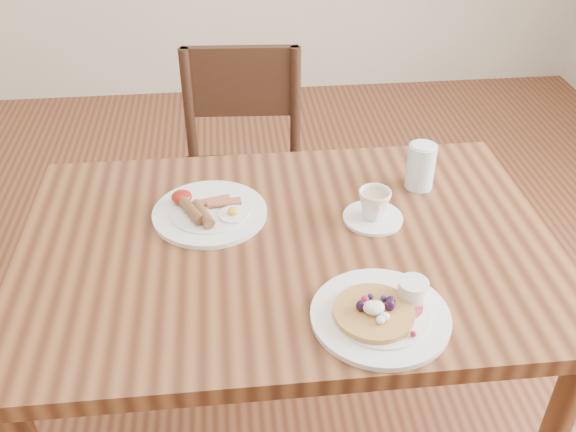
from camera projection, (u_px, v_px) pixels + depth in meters
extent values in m
cube|color=brown|center=(288.00, 249.00, 1.44)|extent=(1.20, 0.80, 0.04)
cylinder|color=brown|center=(450.00, 265.00, 1.98)|extent=(0.06, 0.06, 0.71)
cylinder|color=brown|center=(94.00, 289.00, 1.89)|extent=(0.06, 0.06, 0.71)
cube|color=#321F12|center=(244.00, 191.00, 2.15)|extent=(0.45, 0.45, 0.04)
cylinder|color=#321F12|center=(191.00, 281.00, 2.13)|extent=(0.04, 0.04, 0.43)
cylinder|color=#321F12|center=(299.00, 278.00, 2.14)|extent=(0.04, 0.04, 0.43)
cylinder|color=#321F12|center=(200.00, 218.00, 2.43)|extent=(0.04, 0.04, 0.43)
cylinder|color=#321F12|center=(295.00, 216.00, 2.44)|extent=(0.04, 0.04, 0.43)
cylinder|color=#321F12|center=(295.00, 108.00, 2.18)|extent=(0.04, 0.04, 0.43)
cylinder|color=#321F12|center=(189.00, 110.00, 2.17)|extent=(0.04, 0.04, 0.43)
cube|color=#321F12|center=(241.00, 82.00, 2.12)|extent=(0.38, 0.06, 0.24)
cylinder|color=white|center=(380.00, 316.00, 1.23)|extent=(0.27, 0.27, 0.01)
cylinder|color=white|center=(381.00, 314.00, 1.23)|extent=(0.19, 0.19, 0.01)
cylinder|color=#B22D59|center=(405.00, 307.00, 1.24)|extent=(0.07, 0.07, 0.00)
cylinder|color=#C68C47|center=(374.00, 313.00, 1.22)|extent=(0.16, 0.16, 0.01)
ellipsoid|color=white|center=(372.00, 308.00, 1.20)|extent=(0.03, 0.03, 0.02)
ellipsoid|color=white|center=(383.00, 318.00, 1.19)|extent=(0.02, 0.02, 0.01)
cylinder|color=white|center=(413.00, 290.00, 1.25)|extent=(0.06, 0.06, 0.04)
cylinder|color=#591E07|center=(414.00, 284.00, 1.24)|extent=(0.05, 0.05, 0.00)
sphere|color=black|center=(388.00, 300.00, 1.22)|extent=(0.02, 0.02, 0.02)
sphere|color=#1E234C|center=(384.00, 294.00, 1.24)|extent=(0.01, 0.01, 0.01)
sphere|color=#1E234C|center=(370.00, 290.00, 1.25)|extent=(0.01, 0.01, 0.01)
sphere|color=#B21938|center=(368.00, 299.00, 1.23)|extent=(0.02, 0.02, 0.02)
sphere|color=black|center=(366.00, 306.00, 1.21)|extent=(0.02, 0.02, 0.02)
sphere|color=#1E234C|center=(378.00, 315.00, 1.19)|extent=(0.01, 0.01, 0.01)
sphere|color=black|center=(386.00, 306.00, 1.21)|extent=(0.02, 0.02, 0.02)
sphere|color=#1E234C|center=(422.00, 325.00, 1.19)|extent=(0.01, 0.01, 0.01)
sphere|color=#B21938|center=(423.00, 310.00, 1.22)|extent=(0.01, 0.01, 0.01)
cylinder|color=white|center=(210.00, 213.00, 1.51)|extent=(0.27, 0.27, 0.01)
cylinder|color=white|center=(210.00, 211.00, 1.51)|extent=(0.19, 0.19, 0.01)
cylinder|color=brown|center=(192.00, 211.00, 1.48)|extent=(0.06, 0.10, 0.03)
cylinder|color=brown|center=(203.00, 214.00, 1.47)|extent=(0.06, 0.10, 0.03)
cube|color=maroon|center=(214.00, 201.00, 1.53)|extent=(0.08, 0.04, 0.01)
cube|color=maroon|center=(224.00, 202.00, 1.52)|extent=(0.08, 0.03, 0.01)
cylinder|color=white|center=(233.00, 214.00, 1.49)|extent=(0.07, 0.07, 0.00)
ellipsoid|color=yellow|center=(233.00, 211.00, 1.48)|extent=(0.03, 0.03, 0.01)
ellipsoid|color=#A5190F|center=(182.00, 197.00, 1.53)|extent=(0.05, 0.05, 0.03)
cylinder|color=white|center=(373.00, 218.00, 1.50)|extent=(0.14, 0.14, 0.01)
imported|color=white|center=(374.00, 204.00, 1.48)|extent=(0.11, 0.11, 0.07)
cylinder|color=tan|center=(375.00, 196.00, 1.46)|extent=(0.07, 0.07, 0.00)
cylinder|color=silver|center=(421.00, 166.00, 1.59)|extent=(0.07, 0.07, 0.12)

